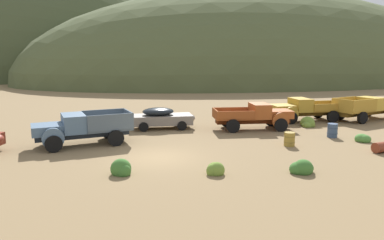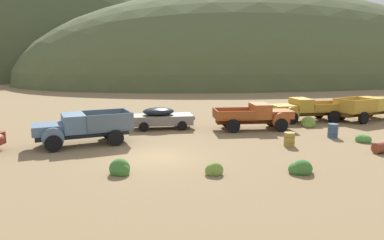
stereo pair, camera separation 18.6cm
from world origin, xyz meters
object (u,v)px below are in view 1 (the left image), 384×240
truck_oxide_orange (259,116)px  oil_drum_tipped (381,147)px  truck_mustard (301,109)px  oil_drum_spare (289,139)px  truck_faded_yellow (368,107)px  oil_drum_by_truck (332,130)px  car_primer_gray (164,118)px  truck_chalk_blue (76,129)px

truck_oxide_orange → oil_drum_tipped: truck_oxide_orange is taller
truck_mustard → oil_drum_spare: size_ratio=7.39×
truck_oxide_orange → oil_drum_spare: (-0.61, -5.04, -0.57)m
truck_faded_yellow → truck_oxide_orange: bearing=173.7°
truck_mustard → oil_drum_by_truck: (-1.54, -5.84, -0.54)m
truck_faded_yellow → oil_drum_tipped: 11.42m
car_primer_gray → truck_oxide_orange: truck_oxide_orange is taller
car_primer_gray → oil_drum_tipped: size_ratio=5.05×
oil_drum_tipped → truck_mustard: bearing=81.4°
truck_mustard → oil_drum_tipped: 9.98m
truck_faded_yellow → oil_drum_by_truck: size_ratio=6.78×
truck_oxide_orange → truck_mustard: 5.29m
truck_mustard → car_primer_gray: bearing=4.2°
truck_mustard → oil_drum_tipped: size_ratio=6.34×
truck_chalk_blue → truck_oxide_orange: truck_chalk_blue is taller
truck_mustard → oil_drum_spare: (-5.52, -7.00, -0.58)m
truck_mustard → oil_drum_spare: truck_mustard is taller
truck_faded_yellow → oil_drum_by_truck: truck_faded_yellow is taller
truck_faded_yellow → truck_chalk_blue: bearing=173.8°
oil_drum_by_truck → oil_drum_tipped: bearing=-89.4°
oil_drum_by_truck → truck_chalk_blue: bearing=170.0°
truck_oxide_orange → truck_mustard: same height
truck_oxide_orange → oil_drum_spare: bearing=-85.9°
oil_drum_by_truck → truck_mustard: bearing=75.3°
truck_chalk_blue → oil_drum_by_truck: (16.03, -2.82, -0.56)m
truck_chalk_blue → oil_drum_tipped: (16.07, -6.82, -0.72)m
car_primer_gray → truck_mustard: size_ratio=0.80×
truck_oxide_orange → truck_faded_yellow: 10.76m
oil_drum_tipped → oil_drum_spare: bearing=144.8°
truck_chalk_blue → car_primer_gray: (6.11, 3.40, -0.20)m
car_primer_gray → truck_faded_yellow: (17.28, -1.48, 0.21)m
truck_faded_yellow → car_primer_gray: bearing=164.2°
car_primer_gray → oil_drum_by_truck: car_primer_gray is taller
truck_oxide_orange → oil_drum_by_truck: size_ratio=6.46×
truck_chalk_blue → oil_drum_spare: 12.71m
car_primer_gray → oil_drum_spare: (5.94, -7.38, -0.40)m
oil_drum_by_truck → oil_drum_spare: bearing=-163.8°
truck_oxide_orange → oil_drum_by_truck: truck_oxide_orange is taller
truck_chalk_blue → oil_drum_tipped: truck_chalk_blue is taller
truck_faded_yellow → truck_mustard: bearing=158.4°
oil_drum_spare → oil_drum_by_truck: size_ratio=0.90×
truck_chalk_blue → truck_faded_yellow: size_ratio=0.95×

